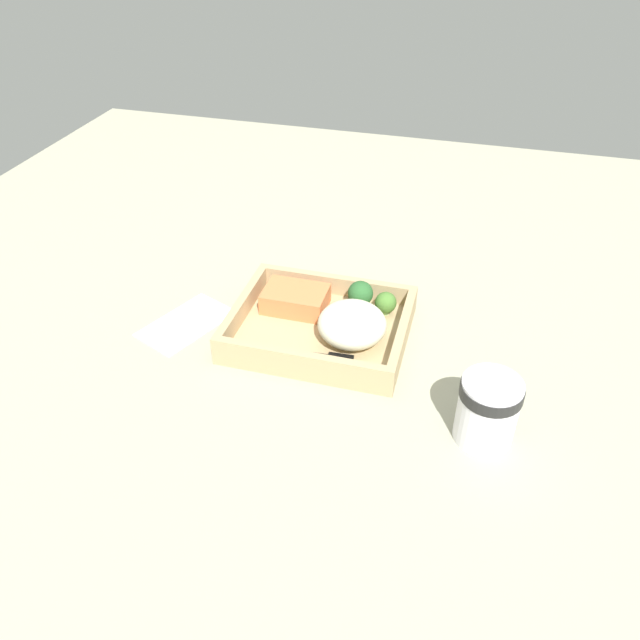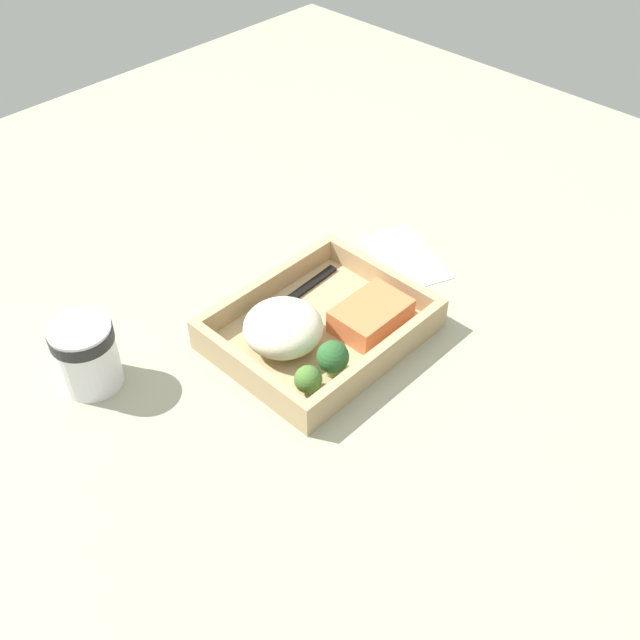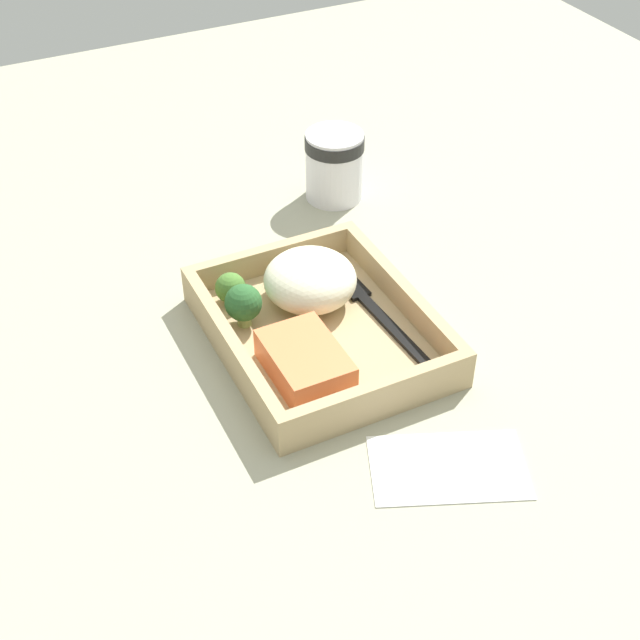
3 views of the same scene
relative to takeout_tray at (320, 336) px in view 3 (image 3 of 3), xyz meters
The scene contains 10 objects.
ground_plane 1.60cm from the takeout_tray, ahead, with size 160.00×160.00×2.00cm, color #9D9B82.
takeout_tray is the anchor object (origin of this frame).
tray_rim 2.07cm from the takeout_tray, ahead, with size 24.34×19.71×2.95cm.
salmon_fillet 6.55cm from the takeout_tray, 140.85° to the left, with size 9.13×6.34×3.09cm, color #E97744.
mashed_potatoes 5.98cm from the takeout_tray, 14.79° to the right, with size 9.38×9.42×5.32cm, color #EAE7C4.
broccoli_floret_1 8.20cm from the takeout_tray, 54.79° to the left, with size 3.71×3.71×4.57cm.
broccoli_floret_2 10.43cm from the takeout_tray, 36.65° to the left, with size 3.15×3.15×3.45cm.
fork 6.46cm from the takeout_tray, 96.04° to the right, with size 15.87×2.48×0.44cm.
paper_cup 27.30cm from the takeout_tray, 29.83° to the right, with size 7.05×7.05×8.44cm.
receipt_slip 19.68cm from the takeout_tray, behind, with size 7.79×13.25×0.24cm, color white.
Camera 3 is at (-59.60, 29.33, 57.90)cm, focal length 50.00 mm.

